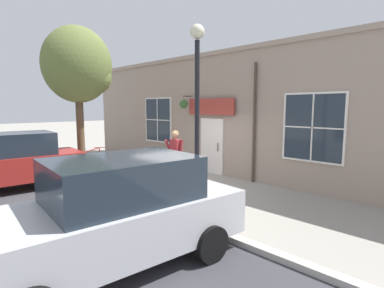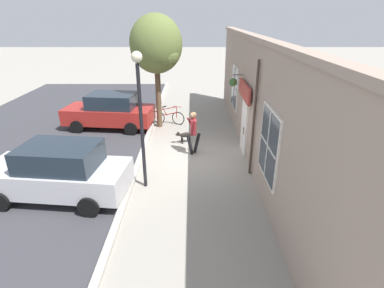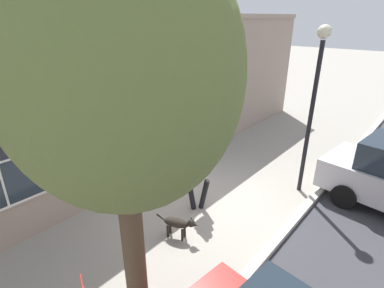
{
  "view_description": "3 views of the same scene",
  "coord_description": "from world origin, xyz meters",
  "px_view_note": "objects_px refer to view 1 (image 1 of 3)",
  "views": [
    {
      "loc": [
        6.36,
        6.8,
        2.54
      ],
      "look_at": [
        -0.71,
        -0.31,
        1.29
      ],
      "focal_mm": 28.0,
      "sensor_mm": 36.0,
      "label": 1
    },
    {
      "loc": [
        -0.03,
        10.7,
        5.25
      ],
      "look_at": [
        -0.05,
        1.28,
        1.18
      ],
      "focal_mm": 28.0,
      "sensor_mm": 36.0,
      "label": 2
    },
    {
      "loc": [
        3.94,
        -5.4,
        4.5
      ],
      "look_at": [
        -0.69,
        -0.01,
        1.46
      ],
      "focal_mm": 28.0,
      "sensor_mm": 36.0,
      "label": 3
    }
  ],
  "objects_px": {
    "dog_on_leash": "(146,170)",
    "parked_car_mid_block": "(115,213)",
    "leaning_bicycle": "(88,163)",
    "parked_car_nearest_curb": "(8,162)",
    "pedestrian_walking": "(175,152)",
    "street_lamp": "(197,92)",
    "street_tree_by_curb": "(79,67)"
  },
  "relations": [
    {
      "from": "pedestrian_walking",
      "to": "parked_car_nearest_curb",
      "type": "height_order",
      "value": "pedestrian_walking"
    },
    {
      "from": "leaning_bicycle",
      "to": "parked_car_mid_block",
      "type": "relative_size",
      "value": 0.38
    },
    {
      "from": "leaning_bicycle",
      "to": "street_lamp",
      "type": "xyz_separation_m",
      "value": [
        0.33,
        6.19,
        2.5
      ]
    },
    {
      "from": "parked_car_nearest_curb",
      "to": "pedestrian_walking",
      "type": "bearing_deg",
      "value": 143.15
    },
    {
      "from": "pedestrian_walking",
      "to": "street_lamp",
      "type": "height_order",
      "value": "street_lamp"
    },
    {
      "from": "dog_on_leash",
      "to": "street_lamp",
      "type": "distance_m",
      "value": 4.6
    },
    {
      "from": "pedestrian_walking",
      "to": "street_lamp",
      "type": "xyz_separation_m",
      "value": [
        1.6,
        2.55,
        1.79
      ]
    },
    {
      "from": "dog_on_leash",
      "to": "parked_car_nearest_curb",
      "type": "height_order",
      "value": "parked_car_nearest_curb"
    },
    {
      "from": "parked_car_nearest_curb",
      "to": "parked_car_mid_block",
      "type": "height_order",
      "value": "same"
    },
    {
      "from": "parked_car_mid_block",
      "to": "street_lamp",
      "type": "xyz_separation_m",
      "value": [
        -2.52,
        -0.64,
        2.0
      ]
    },
    {
      "from": "parked_car_nearest_curb",
      "to": "street_lamp",
      "type": "xyz_separation_m",
      "value": [
        -2.51,
        5.63,
        2.0
      ]
    },
    {
      "from": "dog_on_leash",
      "to": "street_lamp",
      "type": "relative_size",
      "value": 0.22
    },
    {
      "from": "street_tree_by_curb",
      "to": "street_lamp",
      "type": "relative_size",
      "value": 1.24
    },
    {
      "from": "parked_car_mid_block",
      "to": "street_lamp",
      "type": "height_order",
      "value": "street_lamp"
    },
    {
      "from": "dog_on_leash",
      "to": "parked_car_nearest_curb",
      "type": "distance_m",
      "value": 4.25
    },
    {
      "from": "pedestrian_walking",
      "to": "parked_car_mid_block",
      "type": "xyz_separation_m",
      "value": [
        4.12,
        3.18,
        -0.2
      ]
    },
    {
      "from": "street_lamp",
      "to": "leaning_bicycle",
      "type": "bearing_deg",
      "value": -93.03
    },
    {
      "from": "street_tree_by_curb",
      "to": "parked_car_mid_block",
      "type": "xyz_separation_m",
      "value": [
        2.48,
        6.41,
        -3.06
      ]
    },
    {
      "from": "pedestrian_walking",
      "to": "street_lamp",
      "type": "distance_m",
      "value": 3.5
    },
    {
      "from": "street_tree_by_curb",
      "to": "pedestrian_walking",
      "type": "bearing_deg",
      "value": 117.01
    },
    {
      "from": "dog_on_leash",
      "to": "leaning_bicycle",
      "type": "height_order",
      "value": "leaning_bicycle"
    },
    {
      "from": "leaning_bicycle",
      "to": "parked_car_nearest_curb",
      "type": "xyz_separation_m",
      "value": [
        2.84,
        0.56,
        0.5
      ]
    },
    {
      "from": "parked_car_mid_block",
      "to": "street_tree_by_curb",
      "type": "bearing_deg",
      "value": -111.11
    },
    {
      "from": "pedestrian_walking",
      "to": "street_tree_by_curb",
      "type": "relative_size",
      "value": 0.33
    },
    {
      "from": "leaning_bicycle",
      "to": "parked_car_nearest_curb",
      "type": "height_order",
      "value": "parked_car_nearest_curb"
    },
    {
      "from": "dog_on_leash",
      "to": "parked_car_mid_block",
      "type": "height_order",
      "value": "parked_car_mid_block"
    },
    {
      "from": "dog_on_leash",
      "to": "parked_car_mid_block",
      "type": "bearing_deg",
      "value": 48.93
    },
    {
      "from": "pedestrian_walking",
      "to": "parked_car_mid_block",
      "type": "height_order",
      "value": "pedestrian_walking"
    },
    {
      "from": "dog_on_leash",
      "to": "parked_car_mid_block",
      "type": "distance_m",
      "value": 5.72
    },
    {
      "from": "street_lamp",
      "to": "parked_car_nearest_curb",
      "type": "bearing_deg",
      "value": -65.98
    },
    {
      "from": "street_tree_by_curb",
      "to": "parked_car_mid_block",
      "type": "relative_size",
      "value": 1.2
    },
    {
      "from": "parked_car_nearest_curb",
      "to": "parked_car_mid_block",
      "type": "relative_size",
      "value": 1.0
    }
  ]
}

